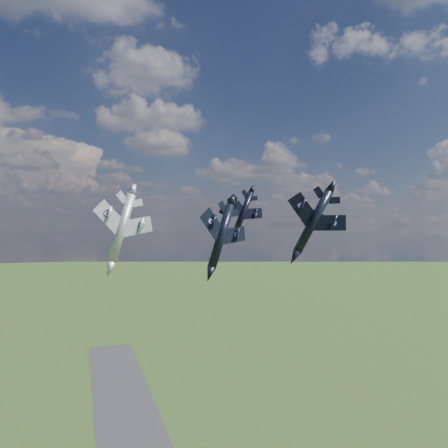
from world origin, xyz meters
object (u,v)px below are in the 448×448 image
object	(u,v)px
jet_lead_navy	(221,236)
jet_right_navy	(313,221)
jet_left_silver	(122,228)
jet_high_navy	(243,213)

from	to	relation	value
jet_lead_navy	jet_right_navy	world-z (taller)	jet_right_navy
jet_right_navy	jet_left_silver	world-z (taller)	jet_right_navy
jet_lead_navy	jet_left_silver	distance (m)	17.30
jet_high_navy	jet_right_navy	bearing A→B (deg)	-96.01
jet_lead_navy	jet_left_silver	bearing A→B (deg)	148.18
jet_right_navy	jet_left_silver	bearing A→B (deg)	172.06
jet_lead_navy	jet_high_navy	world-z (taller)	jet_high_navy
jet_lead_navy	jet_right_navy	bearing A→B (deg)	-74.56
jet_lead_navy	jet_right_navy	xyz separation A→B (m)	(10.65, -13.58, 2.43)
jet_lead_navy	jet_high_navy	xyz separation A→B (m)	(10.36, 16.66, 4.47)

